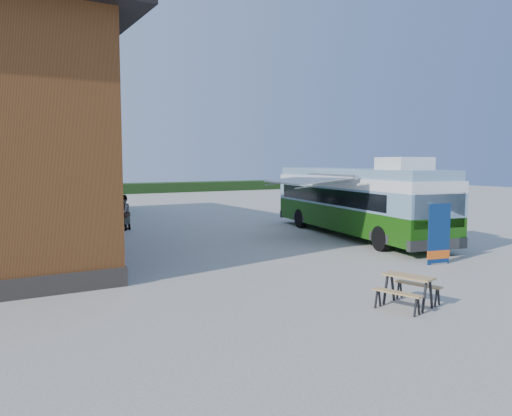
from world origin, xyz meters
TOP-DOWN VIEW (x-y plane):
  - ground at (0.00, 0.00)m, footprint 100.00×100.00m
  - hedge at (8.00, 38.00)m, footprint 40.00×3.00m
  - bus at (4.50, 3.72)m, footprint 4.28×11.18m
  - awning at (2.19, 3.80)m, footprint 3.02×4.19m
  - banner at (2.71, -2.21)m, footprint 0.82×0.28m
  - picnic_table at (-1.63, -4.97)m, footprint 1.48×1.39m
  - person_a at (-5.70, 7.86)m, footprint 0.69×0.72m
  - person_b at (-3.61, 10.53)m, footprint 1.02×1.02m
  - slurry_tanker at (-2.52, 19.56)m, footprint 3.56×6.23m

SIDE VIEW (x-z plane):
  - ground at x=0.00m, z-range 0.00..0.00m
  - hedge at x=8.00m, z-range 0.00..1.00m
  - picnic_table at x=-1.63m, z-range 0.17..0.87m
  - banner at x=2.71m, z-range -0.17..1.74m
  - person_a at x=-5.70m, z-range 0.00..1.65m
  - person_b at x=-3.61m, z-range 0.00..1.67m
  - slurry_tanker at x=-2.52m, z-range 0.19..2.62m
  - bus at x=4.50m, z-range -0.08..3.29m
  - awning at x=2.19m, z-range 2.20..2.70m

